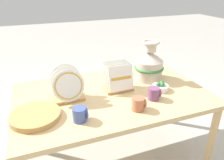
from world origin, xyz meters
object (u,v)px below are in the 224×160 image
(mug_terracotta_glaze, at_px, (139,104))
(fruit_bowl, at_px, (160,87))
(dish_rack_square_plates, at_px, (118,80))
(wicker_charger_stack, at_px, (35,116))
(dish_rack_round_plates, at_px, (68,88))
(mug_cobalt_glaze, at_px, (80,114))
(mug_plum_glaze, at_px, (154,93))
(ceramic_vase, at_px, (149,64))

(mug_terracotta_glaze, bearing_deg, fruit_bowl, 33.32)
(dish_rack_square_plates, xyz_separation_m, wicker_charger_stack, (-0.63, -0.19, -0.06))
(dish_rack_round_plates, height_order, mug_terracotta_glaze, dish_rack_round_plates)
(mug_cobalt_glaze, relative_size, mug_terracotta_glaze, 1.00)
(dish_rack_round_plates, xyz_separation_m, mug_plum_glaze, (0.58, -0.21, -0.05))
(dish_rack_round_plates, distance_m, fruit_bowl, 0.71)
(dish_rack_square_plates, bearing_deg, mug_plum_glaze, -52.09)
(dish_rack_square_plates, bearing_deg, dish_rack_round_plates, -175.89)
(wicker_charger_stack, bearing_deg, dish_rack_square_plates, 16.56)
(mug_terracotta_glaze, bearing_deg, dish_rack_square_plates, 92.62)
(ceramic_vase, height_order, mug_cobalt_glaze, ceramic_vase)
(dish_rack_round_plates, relative_size, fruit_bowl, 1.93)
(mug_plum_glaze, height_order, fruit_bowl, mug_plum_glaze)
(ceramic_vase, height_order, wicker_charger_stack, ceramic_vase)
(ceramic_vase, bearing_deg, mug_plum_glaze, -113.12)
(mug_plum_glaze, bearing_deg, dish_rack_round_plates, 160.26)
(fruit_bowl, bearing_deg, wicker_charger_stack, -176.79)
(wicker_charger_stack, xyz_separation_m, mug_cobalt_glaze, (0.26, -0.12, 0.03))
(wicker_charger_stack, height_order, mug_plum_glaze, mug_plum_glaze)
(mug_terracotta_glaze, xyz_separation_m, fruit_bowl, (0.29, 0.19, -0.02))
(ceramic_vase, distance_m, fruit_bowl, 0.25)
(wicker_charger_stack, xyz_separation_m, mug_terracotta_glaze, (0.64, -0.14, 0.03))
(mug_terracotta_glaze, bearing_deg, mug_plum_glaze, 27.66)
(dish_rack_round_plates, distance_m, mug_terracotta_glaze, 0.51)
(wicker_charger_stack, distance_m, mug_cobalt_glaze, 0.29)
(mug_cobalt_glaze, bearing_deg, dish_rack_square_plates, 39.56)
(wicker_charger_stack, distance_m, mug_terracotta_glaze, 0.66)
(dish_rack_square_plates, relative_size, fruit_bowl, 1.74)
(ceramic_vase, xyz_separation_m, dish_rack_round_plates, (-0.71, -0.12, -0.04))
(mug_terracotta_glaze, bearing_deg, dish_rack_round_plates, 144.12)
(mug_terracotta_glaze, distance_m, fruit_bowl, 0.34)
(ceramic_vase, xyz_separation_m, fruit_bowl, (-0.02, -0.22, -0.11))
(wicker_charger_stack, xyz_separation_m, fruit_bowl, (0.93, 0.05, 0.01))
(ceramic_vase, height_order, dish_rack_round_plates, ceramic_vase)
(mug_cobalt_glaze, height_order, fruit_bowl, mug_cobalt_glaze)
(fruit_bowl, bearing_deg, mug_terracotta_glaze, -146.68)
(dish_rack_round_plates, distance_m, mug_plum_glaze, 0.61)
(mug_terracotta_glaze, relative_size, fruit_bowl, 0.74)
(mug_cobalt_glaze, xyz_separation_m, mug_terracotta_glaze, (0.39, -0.01, 0.00))
(wicker_charger_stack, bearing_deg, fruit_bowl, 3.21)
(dish_rack_round_plates, xyz_separation_m, dish_rack_square_plates, (0.39, 0.03, -0.02))
(mug_plum_glaze, relative_size, fruit_bowl, 0.74)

